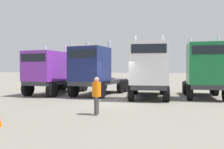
{
  "coord_description": "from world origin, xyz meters",
  "views": [
    {
      "loc": [
        3.31,
        -13.6,
        2.08
      ],
      "look_at": [
        -1.02,
        3.68,
        1.61
      ],
      "focal_mm": 36.7,
      "sensor_mm": 36.0,
      "label": 1
    }
  ],
  "objects_px": {
    "semi_truck_purple": "(50,72)",
    "semi_truck_green": "(205,70)",
    "semi_truck_navy": "(94,71)",
    "visitor_in_hivis": "(97,93)",
    "semi_truck_white": "(149,71)"
  },
  "relations": [
    {
      "from": "semi_truck_purple",
      "to": "semi_truck_green",
      "type": "bearing_deg",
      "value": 99.54
    },
    {
      "from": "semi_truck_purple",
      "to": "semi_truck_navy",
      "type": "distance_m",
      "value": 3.65
    },
    {
      "from": "semi_truck_navy",
      "to": "semi_truck_green",
      "type": "height_order",
      "value": "semi_truck_green"
    },
    {
      "from": "semi_truck_green",
      "to": "semi_truck_navy",
      "type": "bearing_deg",
      "value": -88.38
    },
    {
      "from": "semi_truck_navy",
      "to": "visitor_in_hivis",
      "type": "bearing_deg",
      "value": 28.44
    },
    {
      "from": "semi_truck_purple",
      "to": "semi_truck_navy",
      "type": "xyz_separation_m",
      "value": [
        3.65,
        0.19,
        0.1
      ]
    },
    {
      "from": "semi_truck_purple",
      "to": "semi_truck_navy",
      "type": "relative_size",
      "value": 0.95
    },
    {
      "from": "semi_truck_purple",
      "to": "visitor_in_hivis",
      "type": "xyz_separation_m",
      "value": [
        5.98,
        -6.49,
        -0.81
      ]
    },
    {
      "from": "semi_truck_white",
      "to": "visitor_in_hivis",
      "type": "bearing_deg",
      "value": -21.88
    },
    {
      "from": "semi_truck_purple",
      "to": "semi_truck_navy",
      "type": "height_order",
      "value": "semi_truck_navy"
    },
    {
      "from": "semi_truck_white",
      "to": "visitor_in_hivis",
      "type": "xyz_separation_m",
      "value": [
        -1.81,
        -5.88,
        -0.95
      ]
    },
    {
      "from": "semi_truck_white",
      "to": "visitor_in_hivis",
      "type": "height_order",
      "value": "semi_truck_white"
    },
    {
      "from": "semi_truck_purple",
      "to": "visitor_in_hivis",
      "type": "bearing_deg",
      "value": 49.73
    },
    {
      "from": "semi_truck_purple",
      "to": "semi_truck_white",
      "type": "xyz_separation_m",
      "value": [
        7.78,
        -0.62,
        0.14
      ]
    },
    {
      "from": "semi_truck_white",
      "to": "visitor_in_hivis",
      "type": "relative_size",
      "value": 3.87
    }
  ]
}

